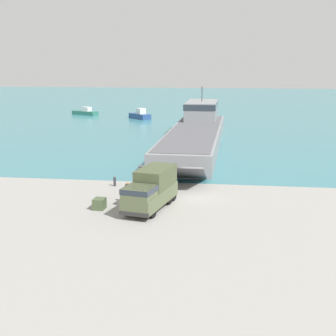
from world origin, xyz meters
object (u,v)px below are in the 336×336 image
(landing_craft, at_px, (196,131))
(mooring_bollard, at_px, (115,181))
(moored_boat_a, at_px, (85,112))
(military_truck, at_px, (151,189))
(cargo_crate, at_px, (99,204))
(moored_boat_b, at_px, (140,115))
(soldier_on_ramp, at_px, (128,191))

(landing_craft, bearing_deg, mooring_bollard, -102.63)
(moored_boat_a, bearing_deg, military_truck, -133.03)
(cargo_crate, bearing_deg, military_truck, 11.68)
(moored_boat_b, bearing_deg, mooring_bollard, -128.08)
(mooring_bollard, bearing_deg, landing_craft, 76.43)
(moored_boat_b, distance_m, mooring_bollard, 55.91)
(mooring_bollard, bearing_deg, soldier_on_ramp, -65.09)
(military_truck, height_order, moored_boat_a, military_truck)
(landing_craft, relative_size, military_truck, 5.85)
(soldier_on_ramp, distance_m, cargo_crate, 2.88)
(landing_craft, relative_size, cargo_crate, 39.98)
(soldier_on_ramp, relative_size, moored_boat_b, 0.34)
(military_truck, relative_size, soldier_on_ramp, 4.00)
(landing_craft, bearing_deg, military_truck, -91.67)
(military_truck, bearing_deg, landing_craft, -170.40)
(military_truck, height_order, moored_boat_b, military_truck)
(cargo_crate, bearing_deg, soldier_on_ramp, 46.64)
(moored_boat_b, bearing_deg, moored_boat_a, 110.33)
(soldier_on_ramp, relative_size, moored_boat_a, 0.27)
(soldier_on_ramp, relative_size, cargo_crate, 1.71)
(moored_boat_a, xyz_separation_m, mooring_bollard, (21.98, -61.32, -0.10))
(military_truck, xyz_separation_m, moored_boat_b, (-12.71, 61.77, -0.86))
(military_truck, distance_m, cargo_crate, 4.39)
(military_truck, distance_m, moored_boat_a, 72.81)
(landing_craft, bearing_deg, moored_boat_b, 116.15)
(moored_boat_b, relative_size, cargo_crate, 4.97)
(soldier_on_ramp, height_order, moored_boat_a, moored_boat_a)
(soldier_on_ramp, bearing_deg, mooring_bollard, 42.54)
(soldier_on_ramp, bearing_deg, moored_boat_b, 27.47)
(landing_craft, distance_m, military_truck, 31.73)
(soldier_on_ramp, bearing_deg, landing_craft, 10.80)
(cargo_crate, bearing_deg, moored_boat_b, 97.79)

